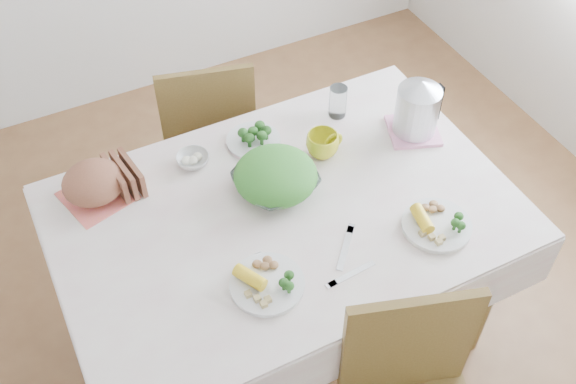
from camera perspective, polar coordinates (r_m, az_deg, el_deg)
name	(u,v)px	position (r m, az deg, el deg)	size (l,w,h in m)	color
floor	(286,331)	(2.84, -0.18, -11.67)	(3.60, 3.60, 0.00)	brown
dining_table	(286,278)	(2.53, -0.20, -7.30)	(1.40, 0.90, 0.75)	brown
tablecloth	(285,211)	(2.23, -0.23, -1.62)	(1.50, 1.00, 0.01)	#F2DDD2
chair_far	(207,124)	(2.99, -6.88, 5.76)	(0.40, 0.40, 0.88)	brown
salad_bowl	(276,182)	(2.26, -1.05, 0.84)	(0.26, 0.26, 0.06)	white
dinner_plate_left	(267,284)	(2.03, -1.79, -7.79)	(0.23, 0.23, 0.02)	white
dinner_plate_right	(436,225)	(2.22, 12.46, -2.76)	(0.23, 0.23, 0.02)	white
broccoli_plate	(253,141)	(2.44, -2.94, 4.35)	(0.20, 0.20, 0.02)	beige
napkin	(98,196)	(2.35, -15.83, -0.29)	(0.21, 0.21, 0.00)	#FD7065
bread_loaf	(94,184)	(2.31, -16.10, 0.64)	(0.21, 0.20, 0.12)	brown
fruit_bowl	(193,160)	(2.38, -8.06, 2.72)	(0.11, 0.11, 0.04)	white
yellow_mug	(322,145)	(2.37, 2.93, 4.03)	(0.12, 0.12, 0.09)	yellow
glass_tumbler	(338,101)	(2.53, 4.25, 7.68)	(0.07, 0.07, 0.13)	white
pink_tray	(413,130)	(2.52, 10.54, 5.15)	(0.18, 0.18, 0.01)	#FD9BC7
electric_kettle	(417,107)	(2.45, 10.90, 7.10)	(0.16, 0.16, 0.22)	#B2B5BA
fork_left	(272,283)	(2.04, -1.35, -7.67)	(0.03, 0.22, 0.00)	silver
fork_right	(345,248)	(2.13, 4.88, -4.73)	(0.02, 0.18, 0.00)	silver
knife	(352,274)	(2.07, 5.41, -6.91)	(0.02, 0.17, 0.00)	silver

